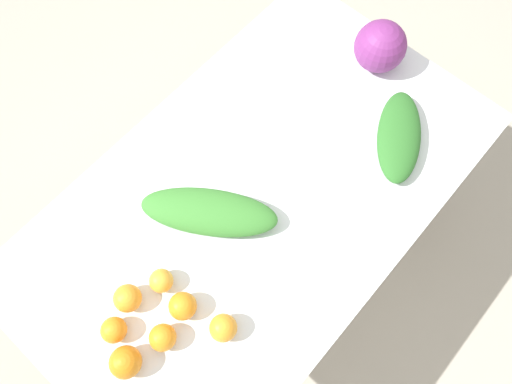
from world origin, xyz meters
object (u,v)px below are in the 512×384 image
object	(u,v)px
greens_bunch_scallion	(399,136)
orange_0	(223,328)
cabbage_purple	(380,46)
greens_bunch_dandelion	(209,212)
orange_1	(126,362)
orange_5	(183,306)
orange_6	(161,281)
orange_4	(128,298)
orange_2	(163,338)
orange_3	(114,330)

from	to	relation	value
greens_bunch_scallion	orange_0	distance (m)	0.76
cabbage_purple	greens_bunch_dandelion	size ratio (longest dim) A/B	0.42
orange_1	greens_bunch_scallion	bearing A→B (deg)	171.95
orange_5	orange_6	distance (m)	0.09
greens_bunch_scallion	orange_4	size ratio (longest dim) A/B	4.15
orange_2	orange_6	world-z (taller)	orange_2
orange_5	orange_6	size ratio (longest dim) A/B	1.15
orange_0	orange_6	distance (m)	0.21
orange_4	orange_5	size ratio (longest dim) A/B	1.00
greens_bunch_scallion	orange_5	size ratio (longest dim) A/B	4.14
cabbage_purple	greens_bunch_scallion	distance (m)	0.30
greens_bunch_scallion	orange_6	distance (m)	0.81
orange_0	orange_2	size ratio (longest dim) A/B	1.03
cabbage_purple	orange_3	distance (m)	1.15
orange_1	orange_3	world-z (taller)	orange_1
greens_bunch_dandelion	orange_6	bearing A→B (deg)	9.33
orange_4	orange_6	distance (m)	0.10
greens_bunch_dandelion	greens_bunch_scallion	bearing A→B (deg)	154.94
cabbage_purple	orange_3	size ratio (longest dim) A/B	2.40
orange_2	orange_5	bearing A→B (deg)	-169.23
orange_0	orange_5	xyz separation A→B (m)	(0.03, -0.12, 0.00)
orange_2	orange_6	bearing A→B (deg)	-132.75
greens_bunch_dandelion	greens_bunch_scallion	distance (m)	0.61
cabbage_purple	orange_6	world-z (taller)	cabbage_purple
orange_4	orange_6	bearing A→B (deg)	160.86
orange_6	orange_3	bearing A→B (deg)	0.16
greens_bunch_dandelion	orange_2	xyz separation A→B (m)	(0.33, 0.15, -0.00)
orange_3	orange_4	size ratio (longest dim) A/B	0.91
cabbage_purple	orange_0	size ratio (longest dim) A/B	2.23
greens_bunch_scallion	orange_6	bearing A→B (deg)	-15.89
cabbage_purple	greens_bunch_scallion	bearing A→B (deg)	49.55
orange_0	orange_1	distance (m)	0.26
greens_bunch_dandelion	orange_0	bearing A→B (deg)	50.11
greens_bunch_dandelion	orange_2	bearing A→B (deg)	24.08
orange_1	orange_4	bearing A→B (deg)	-134.44
greens_bunch_dandelion	orange_6	distance (m)	0.23
orange_2	orange_6	xyz separation A→B (m)	(-0.10, -0.11, -0.00)
orange_1	orange_2	xyz separation A→B (m)	(-0.10, 0.03, -0.01)
orange_1	orange_4	distance (m)	0.16
greens_bunch_dandelion	orange_1	distance (m)	0.45
cabbage_purple	orange_1	bearing A→B (deg)	4.11
greens_bunch_scallion	orange_0	size ratio (longest dim) A/B	4.25
orange_3	orange_5	size ratio (longest dim) A/B	0.91
orange_0	orange_4	world-z (taller)	orange_4
orange_1	orange_6	distance (m)	0.22
orange_2	orange_6	size ratio (longest dim) A/B	1.09
cabbage_purple	orange_4	bearing A→B (deg)	-1.62
greens_bunch_scallion	orange_5	bearing A→B (deg)	-9.39
greens_bunch_scallion	orange_1	world-z (taller)	orange_1
cabbage_purple	orange_5	bearing A→B (deg)	5.43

